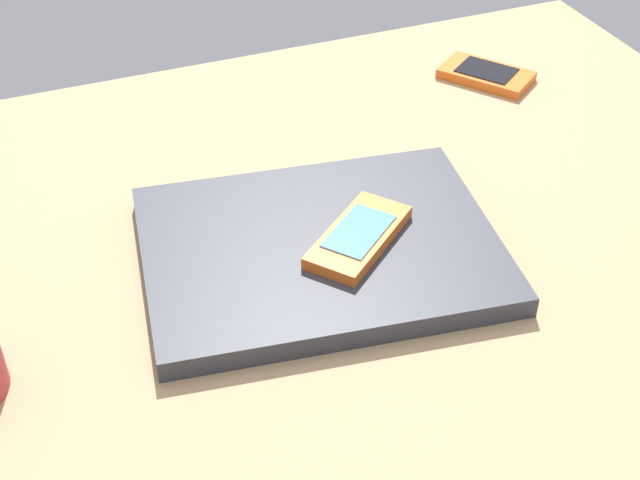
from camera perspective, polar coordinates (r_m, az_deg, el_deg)
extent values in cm
cube|color=tan|center=(79.83, -5.43, -3.30)|extent=(120.00, 80.00, 3.00)
cube|color=#33353D|center=(80.13, 0.00, -0.56)|extent=(34.09, 27.88, 2.01)
cube|color=orange|center=(79.04, 2.45, 0.21)|extent=(12.01, 11.11, 1.11)
cube|color=#5993E0|center=(78.65, 2.46, 0.57)|extent=(7.96, 7.52, 0.14)
cube|color=orange|center=(110.23, 10.45, 10.22)|extent=(10.84, 11.85, 1.11)
cube|color=black|center=(109.94, 10.48, 10.51)|extent=(7.47, 7.89, 0.14)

